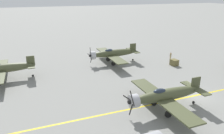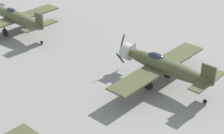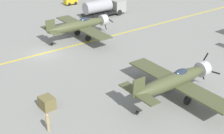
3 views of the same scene
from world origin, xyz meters
name	(u,v)px [view 1 (image 1 of 3)]	position (x,y,z in m)	size (l,w,h in m)	color
ground_plane	(195,96)	(0.00, 0.00, 0.00)	(400.00, 400.00, 0.00)	gray
taxiway_stripe	(195,96)	(0.00, 0.00, 0.00)	(0.30, 160.00, 0.01)	yellow
airplane_mid_center	(164,95)	(-1.75, 6.32, 2.01)	(12.00, 9.98, 3.65)	#4B5031
airplane_far_right	(1,69)	(15.73, 24.97, 2.01)	(12.00, 9.98, 3.65)	#4E5335
airplane_mid_right	(112,53)	(17.57, 5.23, 2.01)	(12.00, 9.98, 3.70)	#484D2F
ground_crew_inspecting	(171,56)	(15.06, -6.81, 0.90)	(0.36, 0.36, 1.66)	tan
supply_crate_by_tanker	(174,62)	(11.90, -5.41, 0.59)	(1.41, 1.17, 1.17)	brown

